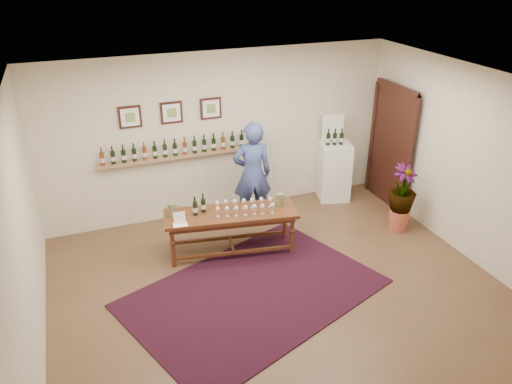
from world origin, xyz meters
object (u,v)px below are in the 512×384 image
object	(u,v)px
tasting_table	(231,218)
person	(252,174)
potted_plant	(402,198)
display_pedestal	(334,171)

from	to	relation	value
tasting_table	person	size ratio (longest dim) A/B	1.15
potted_plant	person	size ratio (longest dim) A/B	0.56
tasting_table	potted_plant	size ratio (longest dim) A/B	2.05
display_pedestal	potted_plant	bearing A→B (deg)	-73.18
display_pedestal	person	distance (m)	1.80
tasting_table	person	bearing A→B (deg)	60.56
display_pedestal	potted_plant	size ratio (longest dim) A/B	1.08
display_pedestal	person	world-z (taller)	person
tasting_table	potted_plant	xyz separation A→B (m)	(2.80, -0.33, -0.01)
tasting_table	display_pedestal	world-z (taller)	display_pedestal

